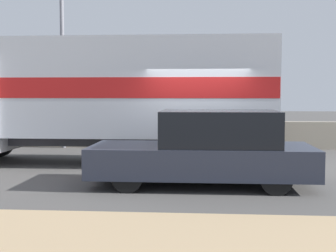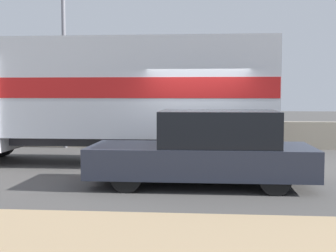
% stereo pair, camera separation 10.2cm
% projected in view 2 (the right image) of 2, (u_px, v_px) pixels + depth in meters
% --- Properties ---
extents(ground_plane, '(80.00, 80.00, 0.00)m').
position_uv_depth(ground_plane, '(197.00, 177.00, 10.64)').
color(ground_plane, '#514F4C').
extents(stone_wall_backdrop, '(60.00, 0.35, 0.94)m').
position_uv_depth(stone_wall_backdrop, '(201.00, 135.00, 16.30)').
color(stone_wall_backdrop, '#A39984').
rests_on(stone_wall_backdrop, ground_plane).
extents(street_lamp, '(0.56, 0.28, 7.78)m').
position_uv_depth(street_lamp, '(63.00, 20.00, 16.14)').
color(street_lamp, slate).
rests_on(street_lamp, ground_plane).
extents(box_truck, '(8.98, 2.49, 3.33)m').
position_uv_depth(box_truck, '(111.00, 94.00, 12.65)').
color(box_truck, silver).
rests_on(box_truck, ground_plane).
extents(car_hatchback, '(4.55, 1.89, 1.56)m').
position_uv_depth(car_hatchback, '(207.00, 149.00, 9.65)').
color(car_hatchback, '#282D3D').
rests_on(car_hatchback, ground_plane).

